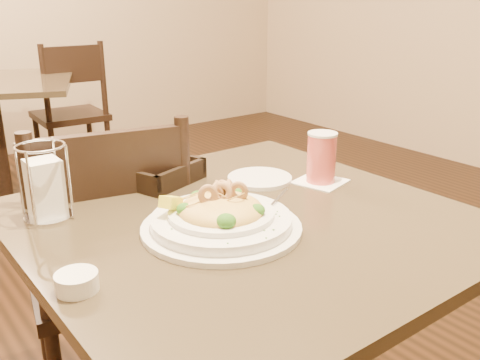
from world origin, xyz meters
TOP-DOWN VIEW (x-y plane):
  - main_table at (0.00, 0.00)m, footprint 0.90×0.90m
  - dining_chair_near at (-0.14, 0.43)m, footprint 0.50×0.50m
  - dining_chair_far at (0.54, 2.53)m, footprint 0.44×0.44m
  - pasta_bowl at (-0.08, -0.02)m, footprint 0.36×0.33m
  - drink_glass at (0.29, 0.06)m, footprint 0.14×0.14m
  - bread_basket at (-0.03, 0.32)m, footprint 0.23×0.21m
  - napkin_caddy at (-0.34, 0.26)m, footprint 0.10×0.10m
  - side_plate at (0.18, 0.17)m, footprint 0.20×0.20m
  - butter_ramekin at (-0.40, -0.07)m, footprint 0.09×0.09m

SIDE VIEW (x-z plane):
  - dining_chair_near at x=-0.14m, z-range 0.03..0.96m
  - dining_chair_far at x=0.54m, z-range 0.03..0.96m
  - main_table at x=0.00m, z-range 0.14..0.90m
  - side_plate at x=0.18m, z-range 0.76..0.77m
  - butter_ramekin at x=-0.40m, z-range 0.76..0.79m
  - bread_basket at x=-0.03m, z-range 0.75..0.80m
  - pasta_bowl at x=-0.08m, z-range 0.73..0.84m
  - drink_glass at x=0.29m, z-range 0.76..0.89m
  - napkin_caddy at x=-0.34m, z-range 0.74..0.91m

